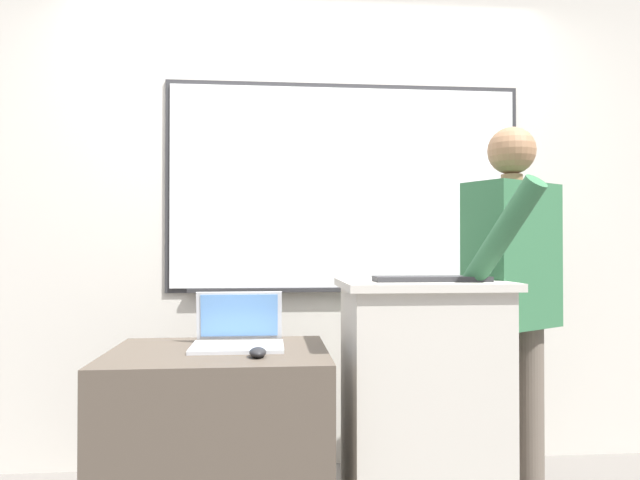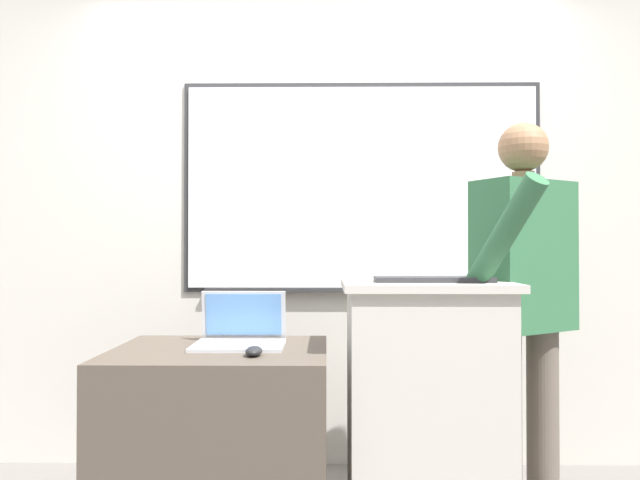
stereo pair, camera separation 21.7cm
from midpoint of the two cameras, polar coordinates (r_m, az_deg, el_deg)
The scene contains 7 objects.
back_wall at distance 3.12m, azimuth -2.89°, elevation 5.34°, with size 6.40×0.17×2.97m.
lectern_podium at distance 2.36m, azimuth 7.49°, elevation -16.48°, with size 0.64×0.50×1.02m.
side_desk at distance 2.33m, azimuth -12.98°, elevation -20.08°, with size 0.82×0.64×0.77m.
person_presenter at distance 2.52m, azimuth 16.43°, elevation -5.12°, with size 0.58×0.69×1.67m.
laptop at distance 2.29m, azimuth -10.90°, elevation -9.11°, with size 0.35×0.28×0.21m.
wireless_keyboard at distance 2.22m, azimuth 8.36°, elevation -3.87°, with size 0.44×0.13×0.02m.
computer_mouse_by_laptop at distance 2.06m, azimuth -9.31°, elevation -11.05°, with size 0.06×0.10×0.03m.
Camera 1 is at (-0.22, -1.74, 1.15)m, focal length 32.00 mm.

